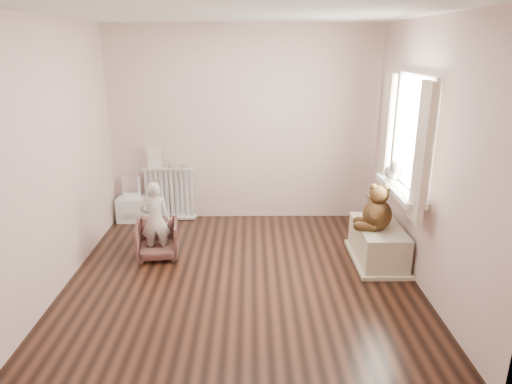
{
  "coord_description": "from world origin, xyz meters",
  "views": [
    {
      "loc": [
        0.1,
        -4.29,
        2.34
      ],
      "look_at": [
        0.15,
        0.45,
        0.8
      ],
      "focal_mm": 32.0,
      "sensor_mm": 36.0,
      "label": 1
    }
  ],
  "objects_px": {
    "radiator": "(169,193)",
    "toy_vanity": "(132,202)",
    "teddy_bear": "(378,207)",
    "child": "(155,220)",
    "armchair": "(158,240)",
    "toy_bench": "(378,244)",
    "plush_cat": "(393,172)"
  },
  "relations": [
    {
      "from": "radiator",
      "to": "toy_bench",
      "type": "relative_size",
      "value": 0.84
    },
    {
      "from": "teddy_bear",
      "to": "toy_bench",
      "type": "bearing_deg",
      "value": 63.85
    },
    {
      "from": "child",
      "to": "teddy_bear",
      "type": "bearing_deg",
      "value": 169.23
    },
    {
      "from": "armchair",
      "to": "teddy_bear",
      "type": "height_order",
      "value": "teddy_bear"
    },
    {
      "from": "toy_vanity",
      "to": "teddy_bear",
      "type": "distance_m",
      "value": 3.32
    },
    {
      "from": "radiator",
      "to": "armchair",
      "type": "bearing_deg",
      "value": -87.22
    },
    {
      "from": "teddy_bear",
      "to": "toy_vanity",
      "type": "bearing_deg",
      "value": 166.38
    },
    {
      "from": "toy_bench",
      "to": "armchair",
      "type": "bearing_deg",
      "value": 177.24
    },
    {
      "from": "child",
      "to": "teddy_bear",
      "type": "height_order",
      "value": "same"
    },
    {
      "from": "armchair",
      "to": "plush_cat",
      "type": "bearing_deg",
      "value": -6.31
    },
    {
      "from": "toy_vanity",
      "to": "armchair",
      "type": "xyz_separation_m",
      "value": [
        0.57,
        -1.14,
        -0.06
      ]
    },
    {
      "from": "radiator",
      "to": "toy_vanity",
      "type": "bearing_deg",
      "value": -176.68
    },
    {
      "from": "child",
      "to": "teddy_bear",
      "type": "distance_m",
      "value": 2.45
    },
    {
      "from": "armchair",
      "to": "teddy_bear",
      "type": "xyz_separation_m",
      "value": [
        2.44,
        -0.2,
        0.46
      ]
    },
    {
      "from": "teddy_bear",
      "to": "plush_cat",
      "type": "height_order",
      "value": "plush_cat"
    },
    {
      "from": "armchair",
      "to": "child",
      "type": "bearing_deg",
      "value": -97.23
    },
    {
      "from": "armchair",
      "to": "plush_cat",
      "type": "xyz_separation_m",
      "value": [
        2.64,
        0.04,
        0.79
      ]
    },
    {
      "from": "radiator",
      "to": "toy_vanity",
      "type": "distance_m",
      "value": 0.53
    },
    {
      "from": "armchair",
      "to": "child",
      "type": "height_order",
      "value": "child"
    },
    {
      "from": "radiator",
      "to": "toy_vanity",
      "type": "relative_size",
      "value": 1.23
    },
    {
      "from": "toy_bench",
      "to": "teddy_bear",
      "type": "xyz_separation_m",
      "value": [
        -0.06,
        -0.08,
        0.47
      ]
    },
    {
      "from": "toy_vanity",
      "to": "plush_cat",
      "type": "relative_size",
      "value": 2.1
    },
    {
      "from": "armchair",
      "to": "child",
      "type": "relative_size",
      "value": 0.52
    },
    {
      "from": "toy_vanity",
      "to": "armchair",
      "type": "bearing_deg",
      "value": -63.32
    },
    {
      "from": "toy_vanity",
      "to": "toy_bench",
      "type": "xyz_separation_m",
      "value": [
        3.07,
        -1.26,
        -0.08
      ]
    },
    {
      "from": "toy_bench",
      "to": "plush_cat",
      "type": "height_order",
      "value": "plush_cat"
    },
    {
      "from": "toy_vanity",
      "to": "teddy_bear",
      "type": "xyz_separation_m",
      "value": [
        3.01,
        -1.34,
        0.4
      ]
    },
    {
      "from": "toy_bench",
      "to": "radiator",
      "type": "bearing_deg",
      "value": 153.12
    },
    {
      "from": "armchair",
      "to": "toy_bench",
      "type": "distance_m",
      "value": 2.5
    },
    {
      "from": "child",
      "to": "toy_bench",
      "type": "relative_size",
      "value": 1.0
    },
    {
      "from": "toy_bench",
      "to": "teddy_bear",
      "type": "relative_size",
      "value": 1.79
    },
    {
      "from": "toy_bench",
      "to": "plush_cat",
      "type": "distance_m",
      "value": 0.83
    }
  ]
}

